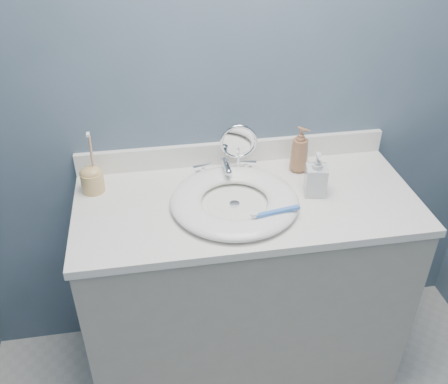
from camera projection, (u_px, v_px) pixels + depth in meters
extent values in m
cube|color=#455B67|center=(234.00, 85.00, 1.82)|extent=(2.20, 0.02, 2.40)
cube|color=#A4A095|center=(244.00, 290.00, 2.03)|extent=(1.20, 0.55, 0.85)
cube|color=white|center=(247.00, 202.00, 1.79)|extent=(1.22, 0.57, 0.03)
cube|color=white|center=(234.00, 152.00, 1.97)|extent=(1.22, 0.02, 0.09)
cylinder|color=silver|center=(235.00, 204.00, 1.75)|extent=(0.04, 0.04, 0.01)
cube|color=silver|center=(225.00, 173.00, 1.92)|extent=(0.22, 0.05, 0.01)
cylinder|color=silver|center=(225.00, 166.00, 1.90)|extent=(0.03, 0.03, 0.06)
cylinder|color=silver|center=(227.00, 166.00, 1.85)|extent=(0.02, 0.09, 0.02)
sphere|color=silver|center=(229.00, 172.00, 1.81)|extent=(0.03, 0.03, 0.03)
cylinder|color=silver|center=(203.00, 171.00, 1.90)|extent=(0.02, 0.02, 0.03)
cube|color=silver|center=(202.00, 166.00, 1.88)|extent=(0.08, 0.03, 0.01)
cylinder|color=silver|center=(246.00, 167.00, 1.92)|extent=(0.02, 0.02, 0.03)
cube|color=silver|center=(246.00, 162.00, 1.91)|extent=(0.08, 0.03, 0.01)
cylinder|color=silver|center=(238.00, 172.00, 1.92)|extent=(0.08, 0.08, 0.01)
cylinder|color=silver|center=(238.00, 160.00, 1.89)|extent=(0.01, 0.01, 0.10)
torus|color=silver|center=(239.00, 142.00, 1.85)|extent=(0.14, 0.02, 0.14)
cylinder|color=white|center=(239.00, 142.00, 1.85)|extent=(0.12, 0.01, 0.12)
imported|color=#8F5F40|center=(300.00, 149.00, 1.89)|extent=(0.10, 0.10, 0.18)
imported|color=silver|center=(316.00, 174.00, 1.76)|extent=(0.09, 0.09, 0.16)
cylinder|color=tan|center=(93.00, 182.00, 1.80)|extent=(0.08, 0.08, 0.08)
ellipsoid|color=tan|center=(91.00, 173.00, 1.78)|extent=(0.08, 0.07, 0.05)
cylinder|color=tan|center=(92.00, 155.00, 1.74)|extent=(0.02, 0.03, 0.16)
cube|color=white|center=(88.00, 135.00, 1.69)|extent=(0.01, 0.02, 0.01)
cube|color=#3E7ADB|center=(278.00, 212.00, 1.64)|extent=(0.16, 0.04, 0.01)
cube|color=white|center=(254.00, 215.00, 1.61)|extent=(0.02, 0.02, 0.01)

